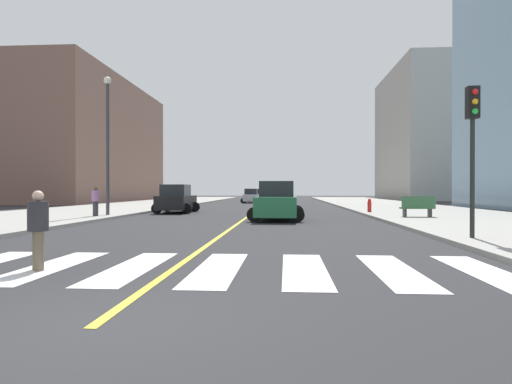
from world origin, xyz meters
The scene contains 17 objects.
ground_plane centered at (0.00, 0.00, 0.00)m, with size 220.00×220.00×0.00m, color #28282B.
sidewalk_kerb_east centered at (12.20, 20.00, 0.07)m, with size 10.00×120.00×0.15m, color #9E9B93.
sidewalk_kerb_west centered at (-12.20, 20.00, 0.07)m, with size 10.00×120.00×0.15m, color #9E9B93.
crosswalk_paint centered at (0.00, 4.00, 0.01)m, with size 13.50×4.00×0.01m.
lane_divider_paint centered at (0.00, 40.00, 0.01)m, with size 0.16×80.00×0.01m, color yellow.
parking_garage_concrete centered at (28.33, 68.00, 10.52)m, with size 18.00×24.00×21.04m, color #9E9B93.
low_rise_brick_west centered at (-27.33, 54.47, 8.31)m, with size 16.00×32.00×16.61m, color brown.
car_red_nearest centered at (-1.61, 53.26, 0.81)m, with size 2.52×3.94×1.73m.
car_black_second centered at (-5.40, 25.20, 0.93)m, with size 2.81×4.48×1.99m.
car_green_third centered at (1.83, 18.41, 0.98)m, with size 2.99×4.72×2.09m.
car_silver_fourth centered at (-1.91, 47.86, 0.81)m, with size 2.44×3.90×1.74m.
traffic_light_near_corner centered at (8.10, 8.96, 3.46)m, with size 0.36×0.41×4.70m.
park_bench centered at (9.51, 19.38, 0.69)m, with size 1.80×0.56×1.12m.
pedestrian_crossing centered at (-2.72, 3.54, 0.90)m, with size 0.40×0.40×1.63m.
pedestrian_walking_west centered at (-8.40, 18.85, 1.08)m, with size 0.42×0.42×1.68m.
fire_hydrant centered at (7.88, 24.51, 0.58)m, with size 0.26×0.26×0.89m.
street_lamp centered at (-8.21, 20.06, 4.91)m, with size 0.44×0.44×8.16m.
Camera 1 is at (2.32, -4.99, 1.66)m, focal length 30.58 mm.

